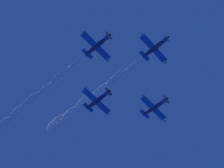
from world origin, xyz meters
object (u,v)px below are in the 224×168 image
(airplane_lead, at_px, (155,47))
(airplane_slot_tail, at_px, (98,100))
(airplane_left_wingman, at_px, (155,107))
(airplane_right_wingman, at_px, (98,45))

(airplane_lead, distance_m, airplane_slot_tail, 19.48)
(airplane_left_wingman, relative_size, airplane_slot_tail, 1.00)
(airplane_lead, xyz_separation_m, airplane_right_wingman, (-6.53, -12.53, -1.46))
(airplane_lead, height_order, airplane_right_wingman, airplane_lead)
(airplane_lead, distance_m, airplane_right_wingman, 14.20)
(airplane_lead, bearing_deg, airplane_left_wingman, 146.89)
(airplane_lead, bearing_deg, airplane_right_wingman, -117.53)
(airplane_left_wingman, bearing_deg, airplane_slot_tail, -112.45)
(airplane_left_wingman, height_order, airplane_slot_tail, airplane_left_wingman)
(airplane_lead, height_order, airplane_left_wingman, airplane_lead)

